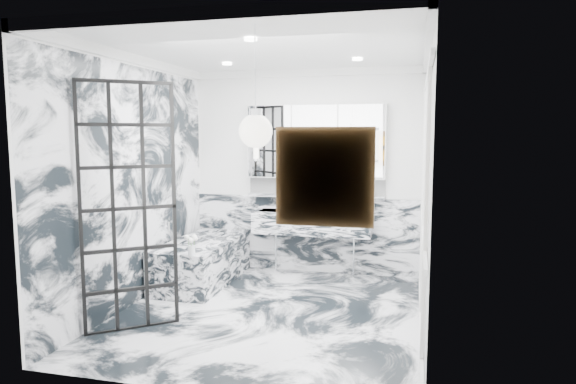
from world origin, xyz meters
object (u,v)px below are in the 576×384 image
(crittall_door, at_px, (129,208))
(bathtub, at_px, (202,261))
(mirror_cabinet, at_px, (315,142))
(trough_sink, at_px, (312,223))

(crittall_door, relative_size, bathtub, 1.46)
(mirror_cabinet, distance_m, bathtub, 2.20)
(crittall_door, relative_size, trough_sink, 1.51)
(crittall_door, distance_m, bathtub, 1.91)
(bathtub, bearing_deg, mirror_cabinet, 32.06)
(crittall_door, relative_size, mirror_cabinet, 1.27)
(trough_sink, relative_size, bathtub, 0.97)
(mirror_cabinet, xyz_separation_m, bathtub, (-1.32, -0.83, -1.54))
(crittall_door, height_order, bathtub, crittall_door)
(bathtub, bearing_deg, trough_sink, 26.48)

